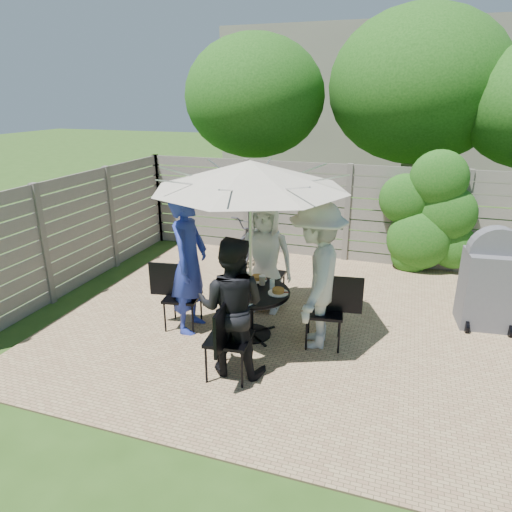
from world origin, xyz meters
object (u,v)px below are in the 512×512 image
(chair_front, at_px, (229,354))
(person_front, at_px, (232,307))
(chair_right, at_px, (325,325))
(plate_back, at_px, (257,278))
(patio_table, at_px, (251,304))
(umbrella, at_px, (250,175))
(person_right, at_px, (316,276))
(glass_left, at_px, (229,287))
(bbq_grill, at_px, (490,282))
(chair_back, at_px, (267,287))
(plate_left, at_px, (224,286))
(glass_right, at_px, (272,284))
(coffee_cup, at_px, (262,280))
(plate_right, at_px, (278,292))
(person_left, at_px, (189,263))
(bicycle, at_px, (257,235))
(plate_front, at_px, (243,300))
(glass_back, at_px, (248,277))
(syrup_jug, at_px, (247,283))
(chair_left, at_px, (182,309))
(person_back, at_px, (265,257))

(chair_front, relative_size, person_front, 0.60)
(chair_right, xyz_separation_m, plate_back, (-0.99, 0.28, 0.39))
(patio_table, xyz_separation_m, umbrella, (-0.00, -0.00, 1.68))
(plate_back, bearing_deg, person_front, -85.53)
(person_right, relative_size, glass_left, 13.41)
(person_right, relative_size, bbq_grill, 1.32)
(person_front, bearing_deg, person_right, -135.00)
(chair_back, relative_size, plate_left, 3.81)
(glass_right, distance_m, coffee_cup, 0.20)
(plate_right, distance_m, glass_right, 0.15)
(patio_table, bearing_deg, person_left, -175.53)
(plate_back, height_order, glass_right, glass_right)
(glass_right, xyz_separation_m, bicycle, (-1.15, 2.81, -0.27))
(plate_front, xyz_separation_m, bbq_grill, (2.93, 1.65, -0.03))
(glass_back, bearing_deg, syrup_jug, -73.44)
(chair_right, bearing_deg, patio_table, -3.51)
(plate_front, bearing_deg, coffee_cup, 84.69)
(bbq_grill, bearing_deg, chair_front, -148.28)
(syrup_jug, bearing_deg, glass_right, 14.22)
(person_right, bearing_deg, chair_front, -40.65)
(chair_right, bearing_deg, chair_left, -3.51)
(chair_back, xyz_separation_m, bbq_grill, (3.03, 0.33, 0.35))
(person_left, relative_size, plate_back, 7.31)
(person_right, height_order, plate_left, person_right)
(person_left, xyz_separation_m, plate_left, (0.47, 0.04, -0.27))
(chair_right, bearing_deg, umbrella, -3.51)
(chair_front, bearing_deg, coffee_cup, -5.10)
(person_left, xyz_separation_m, plate_front, (0.86, -0.29, -0.27))
(plate_right, xyz_separation_m, bbq_grill, (2.60, 1.26, -0.03))
(glass_left, distance_m, bicycle, 3.14)
(plate_back, xyz_separation_m, glass_left, (-0.22, -0.48, 0.05))
(coffee_cup, bearing_deg, glass_right, -31.32)
(bicycle, bearing_deg, umbrella, -67.22)
(patio_table, distance_m, chair_front, 0.98)
(chair_right, relative_size, coffee_cup, 7.94)
(person_back, height_order, glass_right, person_back)
(chair_left, distance_m, syrup_jug, 1.02)
(person_left, bearing_deg, bicycle, -3.11)
(chair_left, distance_m, chair_front, 1.37)
(chair_back, distance_m, coffee_cup, 0.86)
(person_left, bearing_deg, glass_right, -84.50)
(person_left, bearing_deg, coffee_cup, -76.69)
(chair_left, relative_size, plate_front, 3.57)
(person_right, distance_m, plate_back, 0.94)
(umbrella, distance_m, person_front, 1.56)
(person_right, bearing_deg, plate_left, -90.00)
(person_right, distance_m, plate_front, 0.94)
(person_back, xyz_separation_m, person_left, (-0.76, -0.89, 0.13))
(chair_back, height_order, coffee_cup, chair_back)
(plate_back, relative_size, bicycle, 0.15)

